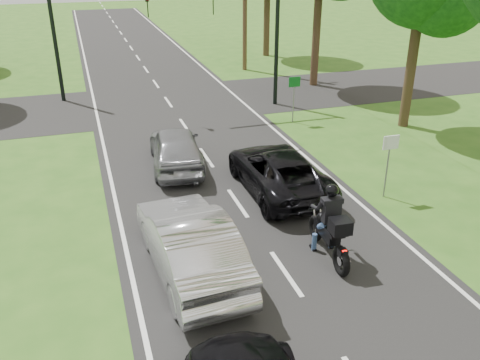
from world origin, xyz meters
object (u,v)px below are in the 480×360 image
dark_suv (278,170)px  silver_sedan (190,243)px  silver_suv (176,147)px  sign_green (294,88)px  sign_white (390,151)px  traffic_signal (241,23)px  motorcycle_rider (330,230)px

dark_suv → silver_sedan: (-3.81, -3.70, 0.13)m
silver_sedan → silver_suv: size_ratio=1.14×
silver_suv → sign_green: bearing=-144.7°
silver_sedan → sign_white: sign_white is taller
dark_suv → sign_white: (3.12, -1.54, 0.88)m
traffic_signal → sign_white: size_ratio=3.00×
motorcycle_rider → traffic_signal: traffic_signal is taller
silver_suv → traffic_signal: bearing=-119.5°
traffic_signal → dark_suv: bearing=-100.5°
dark_suv → silver_sedan: silver_sedan is taller
sign_green → dark_suv: bearing=-117.2°
motorcycle_rider → dark_suv: bearing=90.5°
motorcycle_rider → traffic_signal: 14.18m
motorcycle_rider → silver_suv: 7.61m
motorcycle_rider → silver_suv: (-2.61, 7.15, -0.06)m
motorcycle_rider → sign_green: size_ratio=1.15×
silver_sedan → motorcycle_rider: bearing=169.1°
silver_sedan → sign_green: 12.44m
silver_suv → traffic_signal: size_ratio=0.69×
motorcycle_rider → silver_suv: bearing=113.7°
silver_sedan → sign_green: sign_green is taller
traffic_signal → sign_green: (1.56, -3.02, -2.54)m
silver_sedan → sign_white: bearing=-166.1°
dark_suv → traffic_signal: traffic_signal is taller
motorcycle_rider → silver_sedan: (-3.59, 0.47, 0.01)m
silver_sedan → traffic_signal: bearing=-116.3°
silver_suv → sign_green: size_ratio=2.09×
motorcycle_rider → dark_suv: size_ratio=0.48×
dark_suv → silver_suv: 4.11m
silver_suv → sign_green: 7.13m
dark_suv → traffic_signal: size_ratio=0.79×
silver_suv → traffic_signal: 8.65m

